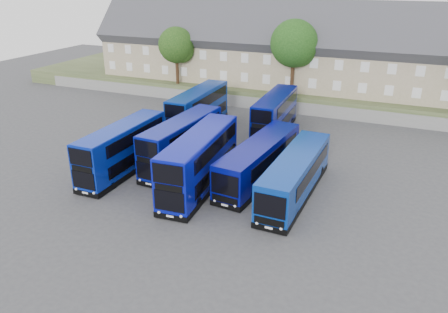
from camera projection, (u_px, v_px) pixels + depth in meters
ground at (182, 190)px, 35.05m from camera, size 120.00×120.00×0.00m
retaining_wall at (272, 105)px, 55.12m from camera, size 70.00×0.40×1.50m
earth_bank at (292, 86)px, 63.51m from camera, size 80.00×20.00×2.00m
terrace_row at (266, 50)px, 59.04m from camera, size 48.00×10.40×11.20m
dd_front_left at (123, 150)px, 37.57m from camera, size 2.43×10.52×4.17m
dd_front_mid at (182, 143)px, 38.93m from camera, size 3.07×10.78×4.23m
dd_front_right at (200, 162)px, 34.71m from camera, size 3.37×11.48×4.50m
dd_rear_left at (198, 110)px, 48.13m from camera, size 2.66×11.01×4.36m
dd_rear_right at (275, 115)px, 46.88m from camera, size 2.74×10.60×4.18m
coach_east_a at (259, 161)px, 36.39m from camera, size 3.71×12.29×3.31m
coach_east_b at (295, 176)px, 33.69m from camera, size 2.90×12.18×3.31m
tree_west at (178, 46)px, 58.63m from camera, size 4.80×4.80×7.65m
tree_mid at (295, 45)px, 52.87m from camera, size 5.76×5.76×9.18m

